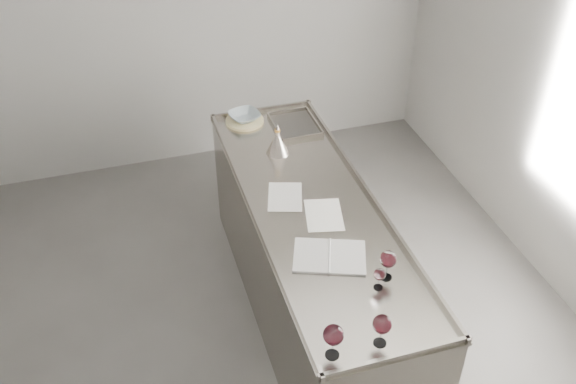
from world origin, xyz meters
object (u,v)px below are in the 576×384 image
object	(u,v)px
notebook	(330,256)
wine_funnel	(278,144)
wine_glass_middle	(382,325)
wine_glass_left	(333,336)
ceramic_bowl	(245,116)
wine_glass_right	(388,260)
counter	(311,263)
wine_glass_small	(380,275)

from	to	relation	value
notebook	wine_funnel	world-z (taller)	wine_funnel
wine_glass_middle	wine_funnel	distance (m)	1.70
wine_glass_left	ceramic_bowl	xyz separation A→B (m)	(0.12, 2.16, -0.09)
wine_glass_right	wine_funnel	size ratio (longest dim) A/B	0.78
wine_glass_right	notebook	size ratio (longest dim) A/B	0.38
wine_glass_middle	notebook	xyz separation A→B (m)	(-0.02, 0.63, -0.12)
wine_glass_left	wine_glass_right	world-z (taller)	wine_glass_left
ceramic_bowl	wine_funnel	bearing A→B (deg)	-75.96
wine_funnel	counter	bearing A→B (deg)	-86.16
notebook	ceramic_bowl	world-z (taller)	ceramic_bowl
wine_glass_small	ceramic_bowl	xyz separation A→B (m)	(-0.26, 1.82, -0.04)
wine_glass_left	notebook	distance (m)	0.68
notebook	counter	bearing A→B (deg)	103.58
wine_glass_small	ceramic_bowl	size ratio (longest dim) A/B	0.59
wine_glass_middle	ceramic_bowl	world-z (taller)	wine_glass_middle
notebook	ceramic_bowl	distance (m)	1.53
ceramic_bowl	wine_glass_left	bearing A→B (deg)	-93.15
wine_glass_right	ceramic_bowl	world-z (taller)	wine_glass_right
wine_glass_left	counter	bearing A→B (deg)	75.72
counter	wine_glass_small	size ratio (longest dim) A/B	18.97
counter	ceramic_bowl	bearing A→B (deg)	98.24
wine_glass_right	ceramic_bowl	xyz separation A→B (m)	(-0.33, 1.77, -0.08)
wine_glass_small	notebook	distance (m)	0.34
wine_glass_middle	notebook	size ratio (longest dim) A/B	0.39
wine_glass_right	notebook	xyz separation A→B (m)	(-0.23, 0.24, -0.12)
wine_glass_small	ceramic_bowl	world-z (taller)	wine_glass_small
wine_glass_right	counter	bearing A→B (deg)	104.09
wine_glass_left	notebook	size ratio (longest dim) A/B	0.41
counter	wine_funnel	distance (m)	0.82
wine_glass_left	wine_glass_small	size ratio (longest dim) A/B	1.50
wine_glass_right	wine_glass_middle	bearing A→B (deg)	-117.75
notebook	ceramic_bowl	xyz separation A→B (m)	(-0.10, 1.53, 0.04)
wine_glass_small	ceramic_bowl	bearing A→B (deg)	98.09
counter	wine_funnel	world-z (taller)	wine_funnel
wine_glass_left	wine_glass_right	bearing A→B (deg)	41.44
wine_glass_right	wine_funnel	bearing A→B (deg)	99.30
wine_glass_middle	wine_funnel	bearing A→B (deg)	90.20
ceramic_bowl	wine_glass_right	bearing A→B (deg)	-79.45
wine_glass_middle	notebook	bearing A→B (deg)	92.12
wine_glass_left	notebook	xyz separation A→B (m)	(0.22, 0.63, -0.13)
ceramic_bowl	wine_glass_small	bearing A→B (deg)	-81.91
wine_glass_middle	wine_glass_right	world-z (taller)	wine_glass_middle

